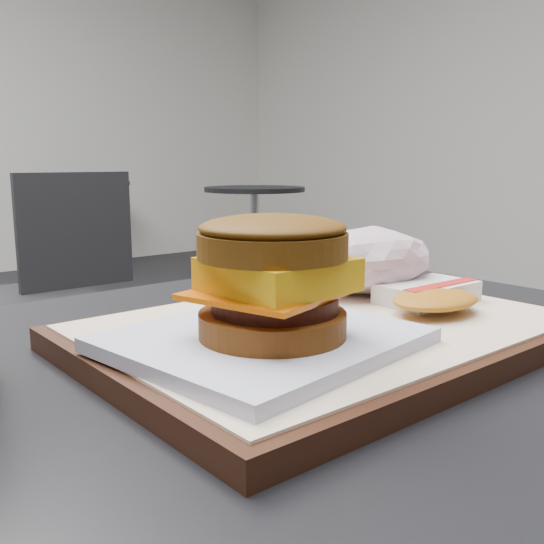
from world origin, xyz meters
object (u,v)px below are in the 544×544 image
at_px(serving_tray, 327,332).
at_px(breakfast_sandwich, 270,293).
at_px(neighbor_chair, 44,283).
at_px(crumpled_wrapper, 365,260).
at_px(hash_brown, 431,295).

xyz_separation_m(serving_tray, breakfast_sandwich, (-0.08, -0.03, 0.05)).
height_order(breakfast_sandwich, neighbor_chair, breakfast_sandwich).
relative_size(breakfast_sandwich, crumpled_wrapper, 1.48).
bearing_deg(serving_tray, hash_brown, -14.27).
bearing_deg(neighbor_chair, breakfast_sandwich, -104.27).
distance_m(serving_tray, crumpled_wrapper, 0.13).
distance_m(crumpled_wrapper, neighbor_chair, 1.70).
distance_m(serving_tray, breakfast_sandwich, 0.10).
xyz_separation_m(breakfast_sandwich, crumpled_wrapper, (0.19, 0.08, -0.01)).
relative_size(serving_tray, breakfast_sandwich, 1.81).
relative_size(serving_tray, hash_brown, 3.18).
bearing_deg(neighbor_chair, hash_brown, -98.38).
height_order(breakfast_sandwich, hash_brown, breakfast_sandwich).
distance_m(hash_brown, neighbor_chair, 1.77).
height_order(serving_tray, hash_brown, hash_brown).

